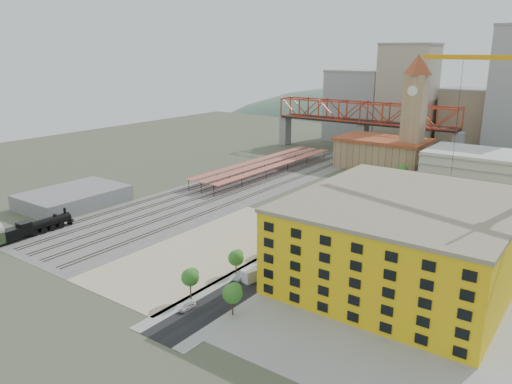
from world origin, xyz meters
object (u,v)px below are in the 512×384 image
Objects in this scene: locomotive at (37,227)px; site_trailer_b at (282,258)px; clock_tower at (415,104)px; site_trailer_c at (301,248)px; site_trailer_d at (336,227)px; construction_building at (405,239)px; site_trailer_a at (261,271)px; car_0 at (187,307)px.

locomotive is 70.08m from site_trailer_b.
site_trailer_c is (8.00, -100.55, -27.51)m from clock_tower.
clock_tower is 5.51× the size of site_trailer_d.
site_trailer_c is 19.40m from site_trailer_d.
construction_building is 4.97× the size of site_trailer_a.
site_trailer_c is at bearing 108.66° from site_trailer_b.
car_0 is at bearing -126.88° from construction_building.
locomotive reaches higher than car_0.
site_trailer_a is at bearing 83.73° from car_0.
car_0 is (-3.00, -38.11, -0.53)m from site_trailer_c.
construction_building is 4.93× the size of site_trailer_b.
locomotive reaches higher than site_trailer_a.
car_0 is at bearing -77.13° from site_trailer_b.
site_trailer_d is at bearing 102.54° from site_trailer_a.
site_trailer_b is at bearing 19.65° from locomotive.
construction_building is at bearing -71.22° from clock_tower.
construction_building is 5.86× the size of site_trailer_c.
site_trailer_d is at bearing 88.99° from car_0.
site_trailer_c is (-26.00, -0.55, -8.23)m from construction_building.
clock_tower is 5.06× the size of site_trailer_b.
site_trailer_a is 0.99× the size of site_trailer_b.
locomotive is 2.31× the size of site_trailer_a.
site_trailer_d is (-26.00, 18.84, -8.12)m from construction_building.
locomotive is at bearing -113.63° from clock_tower.
site_trailer_a is at bearing -145.38° from construction_building.
site_trailer_b is 2.68× the size of car_0.
locomotive is 2.29× the size of site_trailer_b.
construction_building is 28.67m from site_trailer_b.
car_0 is (-3.00, -57.50, -0.64)m from site_trailer_d.
site_trailer_c is 0.91× the size of site_trailer_d.
site_trailer_c is (66.00, 32.05, -1.01)m from locomotive.
clock_tower is at bearing 112.85° from site_trailer_b.
construction_building is 13.23× the size of car_0.
construction_building is (34.00, -99.99, -19.29)m from clock_tower.
site_trailer_a is (-26.00, -17.95, -8.02)m from construction_building.
construction_building is 2.15× the size of locomotive.
locomotive is (-58.00, -132.60, -26.50)m from clock_tower.
car_0 is at bearing -90.16° from site_trailer_d.
construction_building is at bearing -1.13° from site_trailer_c.
site_trailer_d is (0.00, 36.79, -0.10)m from site_trailer_a.
site_trailer_a is at bearing 12.52° from locomotive.
site_trailer_c is (0.00, 8.49, -0.22)m from site_trailer_b.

